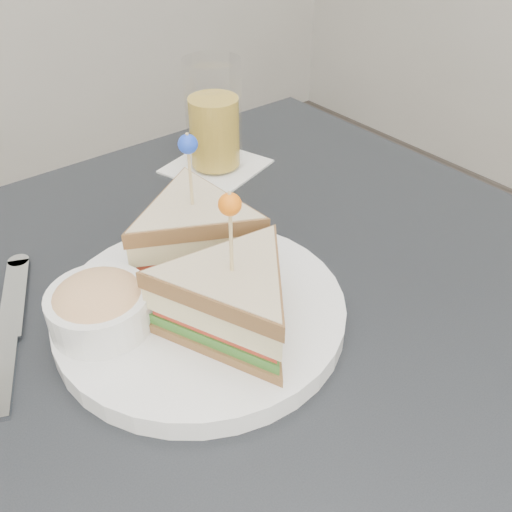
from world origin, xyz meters
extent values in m
cube|color=black|center=(0.00, 0.00, 0.73)|extent=(0.80, 0.80, 0.03)
cylinder|color=black|center=(0.35, 0.35, 0.36)|extent=(0.04, 0.04, 0.72)
cylinder|color=white|center=(-0.05, 0.01, 0.76)|extent=(0.37, 0.37, 0.02)
cylinder|color=white|center=(-0.05, 0.01, 0.77)|extent=(0.37, 0.37, 0.01)
cylinder|color=#E2C282|center=(-0.05, -0.03, 0.87)|extent=(0.00, 0.00, 0.09)
sphere|color=orange|center=(-0.05, -0.03, 0.90)|extent=(0.02, 0.02, 0.02)
cylinder|color=#E2C282|center=(-0.02, 0.07, 0.87)|extent=(0.00, 0.00, 0.09)
sphere|color=blue|center=(-0.02, 0.07, 0.90)|extent=(0.02, 0.02, 0.02)
cylinder|color=white|center=(-0.14, 0.05, 0.79)|extent=(0.12, 0.12, 0.04)
ellipsoid|color=#E0B772|center=(-0.14, 0.05, 0.80)|extent=(0.11, 0.11, 0.04)
cube|color=#B4BBBF|center=(-0.23, 0.06, 0.75)|extent=(0.06, 0.10, 0.01)
cube|color=#B4BBBF|center=(-0.19, 0.16, 0.75)|extent=(0.07, 0.12, 0.00)
cylinder|color=#B4BBBF|center=(-0.16, 0.21, 0.75)|extent=(0.03, 0.03, 0.00)
cube|color=white|center=(0.14, 0.26, 0.75)|extent=(0.15, 0.15, 0.00)
cylinder|color=gold|center=(0.14, 0.26, 0.80)|extent=(0.09, 0.09, 0.10)
cylinder|color=white|center=(0.14, 0.26, 0.83)|extent=(0.10, 0.10, 0.15)
cube|color=white|center=(0.15, 0.27, 0.85)|extent=(0.03, 0.03, 0.02)
cube|color=white|center=(0.13, 0.25, 0.84)|extent=(0.02, 0.02, 0.02)
camera|label=1|loc=(-0.27, -0.34, 1.13)|focal=40.00mm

